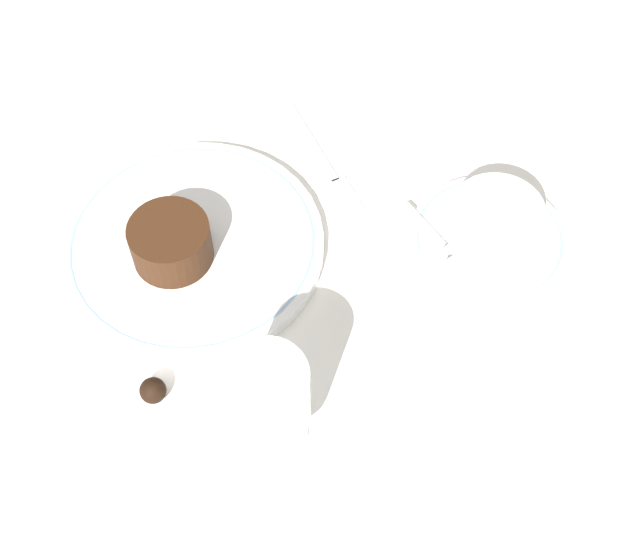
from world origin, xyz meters
name	(u,v)px	position (x,y,z in m)	size (l,w,h in m)	color
ground_plane	(249,258)	(0.00, 0.00, 0.00)	(3.00, 3.00, 0.00)	white
dinner_plate	(193,245)	(0.04, -0.04, 0.01)	(0.24, 0.24, 0.01)	white
saucer	(489,240)	(-0.19, 0.12, 0.01)	(0.15, 0.15, 0.01)	white
coffee_cup	(494,225)	(-0.18, 0.13, 0.04)	(0.11, 0.08, 0.05)	white
spoon	(454,257)	(-0.15, 0.12, 0.01)	(0.02, 0.12, 0.00)	silver
wine_glass	(267,398)	(0.09, 0.16, 0.07)	(0.07, 0.07, 0.11)	silver
fork	(328,167)	(-0.12, -0.04, 0.00)	(0.05, 0.18, 0.01)	silver
dessert_cake	(171,242)	(0.06, -0.04, 0.03)	(0.07, 0.07, 0.04)	#381E0F
chocolate_truffle	(153,390)	(0.14, 0.07, 0.01)	(0.02, 0.02, 0.02)	black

